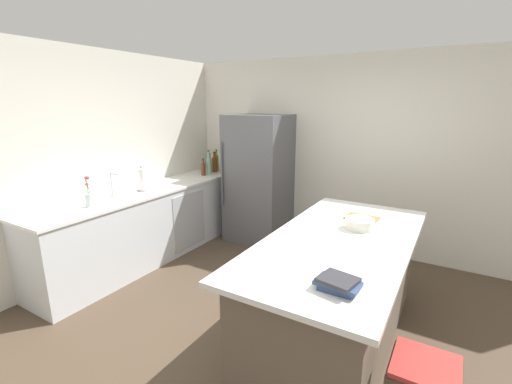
{
  "coord_description": "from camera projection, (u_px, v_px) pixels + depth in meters",
  "views": [
    {
      "loc": [
        1.29,
        -2.41,
        1.99
      ],
      "look_at": [
        -0.67,
        0.89,
        1.0
      ],
      "focal_mm": 24.29,
      "sensor_mm": 36.0,
      "label": 1
    }
  ],
  "objects": [
    {
      "name": "kitchen_island",
      "position": [
        337.0,
        290.0,
        2.91
      ],
      "size": [
        1.07,
        2.25,
        0.93
      ],
      "color": "brown",
      "rests_on": "ground_plane"
    },
    {
      "name": "sink_faucet",
      "position": [
        113.0,
        184.0,
        3.99
      ],
      "size": [
        0.15,
        0.05,
        0.3
      ],
      "color": "silver",
      "rests_on": "counter_run_left"
    },
    {
      "name": "flower_vase",
      "position": [
        89.0,
        198.0,
        3.63
      ],
      "size": [
        0.08,
        0.08,
        0.33
      ],
      "color": "silver",
      "rests_on": "counter_run_left"
    },
    {
      "name": "vinegar_bottle",
      "position": [
        210.0,
        165.0,
        5.39
      ],
      "size": [
        0.06,
        0.06,
        0.31
      ],
      "color": "#994C23",
      "rests_on": "counter_run_left"
    },
    {
      "name": "syrup_bottle",
      "position": [
        203.0,
        169.0,
        5.22
      ],
      "size": [
        0.07,
        0.07,
        0.25
      ],
      "color": "#5B3319",
      "rests_on": "counter_run_left"
    },
    {
      "name": "wall_rear",
      "position": [
        349.0,
        155.0,
        4.69
      ],
      "size": [
        6.0,
        0.1,
        2.6
      ],
      "primitive_type": "cube",
      "color": "silver",
      "rests_on": "ground_plane"
    },
    {
      "name": "cutting_board",
      "position": [
        362.0,
        218.0,
        3.27
      ],
      "size": [
        0.3,
        0.21,
        0.02
      ],
      "color": "#9E7042",
      "rests_on": "kitchen_island"
    },
    {
      "name": "counter_run_left",
      "position": [
        151.0,
        223.0,
        4.52
      ],
      "size": [
        0.68,
        3.09,
        0.92
      ],
      "color": "silver",
      "rests_on": "ground_plane"
    },
    {
      "name": "refrigerator",
      "position": [
        258.0,
        179.0,
        5.03
      ],
      "size": [
        0.83,
        0.75,
        1.83
      ],
      "color": "#56565B",
      "rests_on": "ground_plane"
    },
    {
      "name": "cookbook_stack",
      "position": [
        338.0,
        283.0,
        2.02
      ],
      "size": [
        0.27,
        0.22,
        0.08
      ],
      "color": "#334770",
      "rests_on": "kitchen_island"
    },
    {
      "name": "bar_stool",
      "position": [
        424.0,
        382.0,
        1.88
      ],
      "size": [
        0.36,
        0.36,
        0.63
      ],
      "color": "#473828",
      "rests_on": "ground_plane"
    },
    {
      "name": "whiskey_bottle",
      "position": [
        215.0,
        164.0,
        5.46
      ],
      "size": [
        0.08,
        0.08,
        0.32
      ],
      "color": "brown",
      "rests_on": "counter_run_left"
    },
    {
      "name": "ground_plane",
      "position": [
        269.0,
        329.0,
        3.14
      ],
      "size": [
        7.2,
        7.2,
        0.0
      ],
      "primitive_type": "plane",
      "color": "#4C3D2D"
    },
    {
      "name": "gin_bottle",
      "position": [
        209.0,
        165.0,
        5.28
      ],
      "size": [
        0.07,
        0.07,
        0.36
      ],
      "color": "#8CB79E",
      "rests_on": "counter_run_left"
    },
    {
      "name": "mixing_bowl",
      "position": [
        359.0,
        224.0,
        3.0
      ],
      "size": [
        0.25,
        0.25,
        0.09
      ],
      "color": "silver",
      "rests_on": "kitchen_island"
    },
    {
      "name": "paper_towel_roll",
      "position": [
        142.0,
        180.0,
        4.3
      ],
      "size": [
        0.14,
        0.14,
        0.31
      ],
      "color": "gray",
      "rests_on": "counter_run_left"
    },
    {
      "name": "olive_oil_bottle",
      "position": [
        217.0,
        162.0,
        5.56
      ],
      "size": [
        0.06,
        0.06,
        0.34
      ],
      "color": "olive",
      "rests_on": "counter_run_left"
    },
    {
      "name": "wall_left",
      "position": [
        85.0,
        164.0,
        4.02
      ],
      "size": [
        0.1,
        6.0,
        2.6
      ],
      "primitive_type": "cube",
      "color": "silver",
      "rests_on": "ground_plane"
    }
  ]
}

